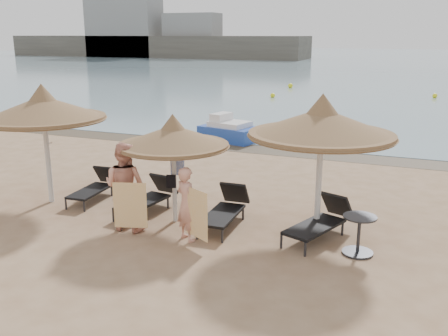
# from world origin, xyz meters

# --- Properties ---
(ground) EXTENTS (160.00, 160.00, 0.00)m
(ground) POSITION_xyz_m (0.00, 0.00, 0.00)
(ground) COLOR #A17F61
(ground) RESTS_ON ground
(sea) EXTENTS (200.00, 140.00, 0.03)m
(sea) POSITION_xyz_m (0.00, 80.00, 0.01)
(sea) COLOR slate
(sea) RESTS_ON ground
(wet_sand_strip) EXTENTS (200.00, 1.60, 0.01)m
(wet_sand_strip) POSITION_xyz_m (0.00, 9.40, 0.00)
(wet_sand_strip) COLOR #4B3D2B
(wet_sand_strip) RESTS_ON ground
(far_shore) EXTENTS (150.00, 54.80, 12.00)m
(far_shore) POSITION_xyz_m (-25.10, 77.82, 2.91)
(far_shore) COLOR #5B5549
(far_shore) RESTS_ON ground
(palapa_left) EXTENTS (3.20, 3.20, 3.17)m
(palapa_left) POSITION_xyz_m (-4.01, 1.25, 2.52)
(palapa_left) COLOR silver
(palapa_left) RESTS_ON ground
(palapa_center) EXTENTS (2.64, 2.64, 2.62)m
(palapa_center) POSITION_xyz_m (-0.25, 1.23, 2.08)
(palapa_center) COLOR silver
(palapa_center) RESTS_ON ground
(palapa_right) EXTENTS (3.20, 3.20, 3.18)m
(palapa_right) POSITION_xyz_m (3.09, 1.74, 2.53)
(palapa_right) COLOR silver
(palapa_right) RESTS_ON ground
(lounger_far_left) EXTENTS (0.74, 1.85, 0.81)m
(lounger_far_left) POSITION_xyz_m (-3.04, 1.89, 0.36)
(lounger_far_left) COLOR #2A2B2F
(lounger_far_left) RESTS_ON ground
(lounger_near_left) EXTENTS (0.88, 1.98, 0.86)m
(lounger_near_left) POSITION_xyz_m (-1.18, 1.60, 0.38)
(lounger_near_left) COLOR #2A2B2F
(lounger_near_left) RESTS_ON ground
(lounger_near_right) EXTENTS (0.73, 2.00, 0.88)m
(lounger_near_right) POSITION_xyz_m (0.97, 1.50, 0.40)
(lounger_near_right) COLOR #2A2B2F
(lounger_near_right) RESTS_ON ground
(lounger_far_right) EXTENTS (1.31, 2.09, 0.89)m
(lounger_far_right) POSITION_xyz_m (3.23, 1.56, 0.40)
(lounger_far_right) COLOR #2A2B2F
(lounger_far_right) RESTS_ON ground
(side_table) EXTENTS (0.68, 0.68, 0.82)m
(side_table) POSITION_xyz_m (4.11, 0.98, 0.39)
(side_table) COLOR #2A2B2F
(side_table) RESTS_ON ground
(person_left) EXTENTS (1.10, 0.72, 2.39)m
(person_left) POSITION_xyz_m (-1.07, 0.38, 1.19)
(person_left) COLOR tan
(person_left) RESTS_ON ground
(person_right) EXTENTS (1.05, 0.92, 1.92)m
(person_right) POSITION_xyz_m (0.53, 0.32, 0.96)
(person_right) COLOR tan
(person_right) RESTS_ON ground
(towel_left) EXTENTS (0.72, 0.24, 1.05)m
(towel_left) POSITION_xyz_m (-0.72, 0.03, 0.73)
(towel_left) COLOR orange
(towel_left) RESTS_ON ground
(towel_right) EXTENTS (0.68, 0.38, 1.07)m
(towel_right) POSITION_xyz_m (0.88, 0.07, 0.74)
(towel_right) COLOR orange
(towel_right) RESTS_ON ground
(bag_patterned) EXTENTS (0.33, 0.17, 0.40)m
(bag_patterned) POSITION_xyz_m (-0.25, 1.41, 1.32)
(bag_patterned) COLOR white
(bag_patterned) RESTS_ON ground
(bag_dark) EXTENTS (0.23, 0.14, 0.31)m
(bag_dark) POSITION_xyz_m (-0.25, 1.07, 1.04)
(bag_dark) COLOR black
(bag_dark) RESTS_ON ground
(pedal_boat) EXTENTS (2.70, 1.97, 1.13)m
(pedal_boat) POSITION_xyz_m (-2.50, 10.51, 0.42)
(pedal_boat) COLOR #2246AB
(pedal_boat) RESTS_ON ground
(buoy_left) EXTENTS (0.34, 0.34, 0.34)m
(buoy_left) POSITION_xyz_m (-5.00, 25.26, 0.17)
(buoy_left) COLOR yellow
(buoy_left) RESTS_ON ground
(buoy_mid) EXTENTS (0.34, 0.34, 0.34)m
(buoy_mid) POSITION_xyz_m (5.65, 29.33, 0.17)
(buoy_mid) COLOR yellow
(buoy_mid) RESTS_ON ground
(buoy_extra) EXTENTS (0.40, 0.40, 0.40)m
(buoy_extra) POSITION_xyz_m (-5.50, 32.05, 0.20)
(buoy_extra) COLOR yellow
(buoy_extra) RESTS_ON ground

